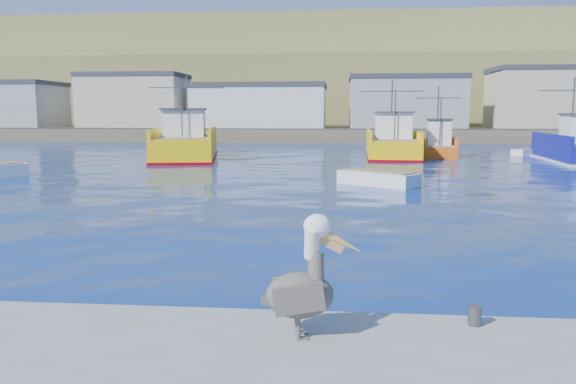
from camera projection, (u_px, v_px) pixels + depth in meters
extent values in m
plane|color=navy|center=(293.00, 284.00, 12.06)|extent=(260.00, 260.00, 0.00)
cylinder|color=#4C4C4C|center=(475.00, 316.00, 8.35)|extent=(0.20, 0.20, 0.30)
cube|color=brown|center=(332.00, 133.00, 82.96)|extent=(160.00, 30.00, 1.60)
cube|color=brown|center=(334.00, 101.00, 107.88)|extent=(180.00, 40.00, 14.00)
cube|color=brown|center=(335.00, 80.00, 126.91)|extent=(200.00, 40.00, 24.00)
cube|color=#2D2D2D|center=(331.00, 129.00, 71.99)|extent=(150.00, 5.00, 0.10)
cube|color=gray|center=(2.00, 107.00, 81.74)|extent=(16.00, 10.00, 6.00)
cube|color=#333338|center=(0.00, 84.00, 81.28)|extent=(16.32, 10.20, 0.60)
cube|color=tan|center=(135.00, 103.00, 79.90)|extent=(14.00, 9.00, 7.00)
cube|color=#333338|center=(134.00, 76.00, 79.37)|extent=(14.28, 9.18, 0.60)
cube|color=silver|center=(260.00, 108.00, 78.42)|extent=(18.00, 11.00, 5.50)
cube|color=#333338|center=(260.00, 86.00, 77.99)|extent=(18.36, 11.22, 0.60)
cube|color=gray|center=(405.00, 104.00, 76.58)|extent=(15.00, 10.00, 6.50)
cube|color=#333338|center=(406.00, 78.00, 76.09)|extent=(15.30, 10.20, 0.60)
cube|color=tan|center=(557.00, 100.00, 74.75)|extent=(17.00, 9.00, 7.50)
cube|color=#333338|center=(559.00, 69.00, 74.18)|extent=(17.34, 9.18, 0.60)
cube|color=yellow|center=(187.00, 147.00, 46.23)|extent=(6.94, 14.09, 1.75)
cube|color=yellow|center=(212.00, 132.00, 46.26)|extent=(2.74, 13.03, 0.70)
cube|color=yellow|center=(160.00, 132.00, 45.85)|extent=(2.74, 13.03, 0.70)
cube|color=#8E010B|center=(187.00, 157.00, 46.34)|extent=(7.08, 14.37, 0.25)
cube|color=#8C7251|center=(187.00, 136.00, 46.10)|extent=(6.49, 13.49, 0.10)
cube|color=white|center=(184.00, 123.00, 43.96)|extent=(3.72, 3.90, 2.00)
cube|color=#333338|center=(184.00, 109.00, 43.81)|extent=(4.02, 4.34, 0.15)
cylinder|color=#4C4C4C|center=(187.00, 106.00, 47.09)|extent=(0.14, 0.14, 5.00)
cylinder|color=#4C4C4C|center=(182.00, 112.00, 41.84)|extent=(0.12, 0.12, 4.00)
cylinder|color=#4C4C4C|center=(187.00, 88.00, 46.88)|extent=(6.20, 1.26, 0.08)
cube|color=yellow|center=(391.00, 148.00, 47.50)|extent=(4.40, 11.75, 1.51)
cube|color=yellow|center=(415.00, 135.00, 47.12)|extent=(0.62, 11.39, 0.70)
cube|color=yellow|center=(369.00, 134.00, 47.57)|extent=(0.62, 11.39, 0.70)
cube|color=#8E010B|center=(391.00, 156.00, 47.60)|extent=(4.49, 11.99, 0.25)
cube|color=#8C7251|center=(392.00, 138.00, 47.39)|extent=(4.07, 11.27, 0.10)
cube|color=white|center=(393.00, 126.00, 45.53)|extent=(2.91, 3.00, 2.00)
cube|color=#333338|center=(394.00, 112.00, 45.37)|extent=(3.12, 3.35, 0.15)
cylinder|color=#4C4C4C|center=(392.00, 109.00, 48.19)|extent=(0.12, 0.12, 5.00)
cylinder|color=#4C4C4C|center=(395.00, 115.00, 43.69)|extent=(0.10, 0.10, 4.00)
cylinder|color=#4C4C4C|center=(392.00, 91.00, 47.98)|extent=(5.62, 0.27, 0.08)
cube|color=navy|center=(574.00, 152.00, 42.82)|extent=(4.53, 10.84, 1.38)
cube|color=navy|center=(551.00, 138.00, 42.97)|extent=(1.05, 10.35, 0.70)
cube|color=silver|center=(574.00, 161.00, 42.91)|extent=(4.63, 11.06, 0.25)
cube|color=#8C7251|center=(575.00, 143.00, 42.72)|extent=(4.21, 10.39, 0.10)
cylinder|color=#4C4C4C|center=(573.00, 110.00, 43.41)|extent=(0.13, 0.13, 5.00)
cylinder|color=#4C4C4C|center=(574.00, 91.00, 43.20)|extent=(5.17, 0.49, 0.08)
cube|color=#E45C12|center=(437.00, 151.00, 47.88)|extent=(3.34, 7.42, 0.94)
cube|color=#E45C12|center=(453.00, 141.00, 47.54)|extent=(0.80, 7.05, 0.70)
cube|color=#E45C12|center=(422.00, 141.00, 47.99)|extent=(0.80, 7.05, 0.70)
cube|color=#8C7251|center=(437.00, 145.00, 47.81)|extent=(3.10, 7.11, 0.10)
cube|color=white|center=(439.00, 133.00, 46.61)|extent=(2.05, 1.96, 2.00)
cube|color=#333338|center=(439.00, 119.00, 46.45)|extent=(2.20, 2.19, 0.15)
cylinder|color=#4C4C4C|center=(438.00, 116.00, 48.17)|extent=(0.13, 0.13, 5.00)
cylinder|color=#4C4C4C|center=(440.00, 122.00, 45.43)|extent=(0.11, 0.11, 4.00)
cylinder|color=#4C4C4C|center=(438.00, 98.00, 47.96)|extent=(3.77, 0.42, 0.08)
cube|color=silver|center=(378.00, 180.00, 28.54)|extent=(4.18, 3.76, 0.84)
cube|color=#8C7251|center=(378.00, 171.00, 28.48)|extent=(3.66, 3.25, 0.08)
cube|color=silver|center=(529.00, 153.00, 48.64)|extent=(3.45, 3.05, 0.69)
cube|color=#8C7251|center=(529.00, 149.00, 48.59)|extent=(3.03, 2.64, 0.07)
cylinder|color=#595451|center=(298.00, 328.00, 7.83)|extent=(0.09, 0.09, 0.33)
cube|color=#595451|center=(302.00, 338.00, 7.85)|extent=(0.18, 0.16, 0.02)
cylinder|color=#595451|center=(297.00, 322.00, 8.04)|extent=(0.09, 0.09, 0.33)
cube|color=#595451|center=(301.00, 333.00, 8.06)|extent=(0.18, 0.16, 0.02)
ellipsoid|color=#38332D|center=(300.00, 295.00, 7.87)|extent=(1.03, 0.70, 0.66)
cube|color=#38332D|center=(299.00, 299.00, 7.61)|extent=(0.74, 0.18, 0.48)
cube|color=#38332D|center=(296.00, 288.00, 8.12)|extent=(0.74, 0.18, 0.48)
cube|color=#38332D|center=(270.00, 301.00, 7.86)|extent=(0.28, 0.21, 0.14)
cylinder|color=#38332D|center=(316.00, 270.00, 7.83)|extent=(0.27, 0.37, 0.52)
cylinder|color=white|center=(312.00, 243.00, 7.78)|extent=(0.26, 0.37, 0.49)
ellipsoid|color=white|center=(317.00, 226.00, 7.75)|extent=(0.43, 0.35, 0.33)
cone|color=gold|center=(339.00, 240.00, 7.79)|extent=(0.68, 0.26, 0.46)
cube|color=tan|center=(330.00, 244.00, 7.79)|extent=(0.41, 0.12, 0.29)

